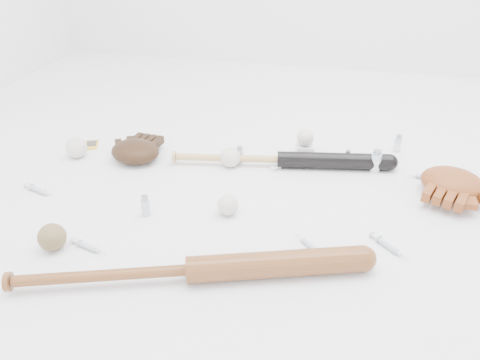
% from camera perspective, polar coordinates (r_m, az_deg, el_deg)
% --- Properties ---
extents(bat_dark, '(0.87, 0.20, 0.06)m').
position_cam_1_polar(bat_dark, '(1.78, 4.89, 2.51)').
color(bat_dark, black).
rests_on(bat_dark, ground).
extents(bat_wood, '(0.97, 0.38, 0.07)m').
position_cam_1_polar(bat_wood, '(1.27, -6.09, -10.83)').
color(bat_wood, brown).
rests_on(bat_wood, ground).
extents(glove_dark, '(0.25, 0.25, 0.08)m').
position_cam_1_polar(glove_dark, '(1.86, -12.65, 3.46)').
color(glove_dark, black).
rests_on(glove_dark, ground).
extents(glove_tan, '(0.33, 0.33, 0.09)m').
position_cam_1_polar(glove_tan, '(1.76, 24.51, -0.31)').
color(glove_tan, brown).
rests_on(glove_tan, ground).
extents(trading_card, '(0.09, 0.10, 0.00)m').
position_cam_1_polar(trading_card, '(2.04, -17.76, 4.09)').
color(trading_card, gold).
rests_on(trading_card, ground).
extents(pedestal, '(0.08, 0.08, 0.04)m').
position_cam_1_polar(pedestal, '(1.89, 7.87, 3.72)').
color(pedestal, white).
rests_on(pedestal, ground).
extents(baseball_on_pedestal, '(0.07, 0.07, 0.07)m').
position_cam_1_polar(baseball_on_pedestal, '(1.87, 7.98, 5.15)').
color(baseball_on_pedestal, silver).
rests_on(baseball_on_pedestal, pedestal).
extents(baseball_left, '(0.08, 0.08, 0.08)m').
position_cam_1_polar(baseball_left, '(1.95, -19.32, 3.76)').
color(baseball_left, silver).
rests_on(baseball_left, ground).
extents(baseball_upper, '(0.08, 0.08, 0.08)m').
position_cam_1_polar(baseball_upper, '(1.78, -1.18, 2.79)').
color(baseball_upper, silver).
rests_on(baseball_upper, ground).
extents(baseball_mid, '(0.07, 0.07, 0.07)m').
position_cam_1_polar(baseball_mid, '(1.51, -1.50, -3.08)').
color(baseball_mid, silver).
rests_on(baseball_mid, ground).
extents(baseball_aged, '(0.08, 0.08, 0.08)m').
position_cam_1_polar(baseball_aged, '(1.46, -21.94, -6.48)').
color(baseball_aged, brown).
rests_on(baseball_aged, ground).
extents(syringe_0, '(0.16, 0.07, 0.02)m').
position_cam_1_polar(syringe_0, '(1.77, -23.38, -1.13)').
color(syringe_0, '#ADBCC6').
rests_on(syringe_0, ground).
extents(syringe_1, '(0.12, 0.11, 0.02)m').
position_cam_1_polar(syringe_1, '(1.40, 8.54, -7.88)').
color(syringe_1, '#ADBCC6').
rests_on(syringe_1, ground).
extents(syringe_2, '(0.13, 0.14, 0.02)m').
position_cam_1_polar(syringe_2, '(1.80, 5.61, 1.95)').
color(syringe_2, '#ADBCC6').
rests_on(syringe_2, ground).
extents(syringe_3, '(0.13, 0.13, 0.02)m').
position_cam_1_polar(syringe_3, '(1.44, 17.60, -7.64)').
color(syringe_3, '#ADBCC6').
rests_on(syringe_3, ground).
extents(syringe_4, '(0.14, 0.04, 0.02)m').
position_cam_1_polar(syringe_4, '(1.84, 21.66, 0.39)').
color(syringe_4, '#ADBCC6').
rests_on(syringe_4, ground).
extents(syringe_5, '(0.15, 0.06, 0.02)m').
position_cam_1_polar(syringe_5, '(1.45, -18.05, -7.73)').
color(syringe_5, '#ADBCC6').
rests_on(syringe_5, ground).
extents(vial_0, '(0.03, 0.03, 0.07)m').
position_cam_1_polar(vial_0, '(1.99, 18.68, 4.27)').
color(vial_0, silver).
rests_on(vial_0, ground).
extents(vial_1, '(0.02, 0.02, 0.06)m').
position_cam_1_polar(vial_1, '(1.84, 12.96, 2.73)').
color(vial_1, silver).
rests_on(vial_1, ground).
extents(vial_2, '(0.03, 0.03, 0.07)m').
position_cam_1_polar(vial_2, '(1.80, -0.03, 3.12)').
color(vial_2, silver).
rests_on(vial_2, ground).
extents(vial_3, '(0.04, 0.04, 0.09)m').
position_cam_1_polar(vial_3, '(1.81, 16.23, 2.25)').
color(vial_3, silver).
rests_on(vial_3, ground).
extents(vial_4, '(0.03, 0.03, 0.07)m').
position_cam_1_polar(vial_4, '(1.53, -11.45, -3.07)').
color(vial_4, silver).
rests_on(vial_4, ground).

